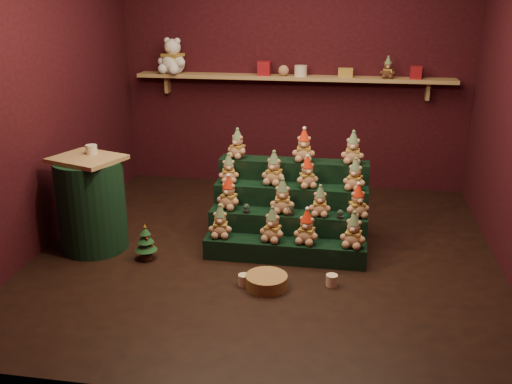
% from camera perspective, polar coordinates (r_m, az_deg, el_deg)
% --- Properties ---
extents(ground, '(4.00, 4.00, 0.00)m').
position_cam_1_polar(ground, '(5.15, 1.11, -5.98)').
color(ground, black).
rests_on(ground, ground).
extents(back_wall, '(4.00, 0.10, 2.80)m').
position_cam_1_polar(back_wall, '(6.75, 3.85, 12.39)').
color(back_wall, black).
rests_on(back_wall, ground).
extents(front_wall, '(4.00, 0.10, 2.80)m').
position_cam_1_polar(front_wall, '(2.77, -5.04, 2.56)').
color(front_wall, black).
rests_on(front_wall, ground).
extents(left_wall, '(0.10, 4.00, 2.80)m').
position_cam_1_polar(left_wall, '(5.42, -21.06, 9.53)').
color(left_wall, black).
rests_on(left_wall, ground).
extents(back_shelf, '(3.60, 0.26, 0.24)m').
position_cam_1_polar(back_shelf, '(6.59, 3.66, 11.30)').
color(back_shelf, '#A27C51').
rests_on(back_shelf, ground).
extents(riser_tier_front, '(1.40, 0.22, 0.18)m').
position_cam_1_polar(riser_tier_front, '(4.96, 2.85, -5.89)').
color(riser_tier_front, black).
rests_on(riser_tier_front, ground).
extents(riser_tier_midfront, '(1.40, 0.22, 0.36)m').
position_cam_1_polar(riser_tier_midfront, '(5.13, 3.16, -3.95)').
color(riser_tier_midfront, black).
rests_on(riser_tier_midfront, ground).
extents(riser_tier_midback, '(1.40, 0.22, 0.54)m').
position_cam_1_polar(riser_tier_midback, '(5.29, 3.45, -2.13)').
color(riser_tier_midback, black).
rests_on(riser_tier_midback, ground).
extents(riser_tier_back, '(1.40, 0.22, 0.72)m').
position_cam_1_polar(riser_tier_back, '(5.47, 3.73, -0.43)').
color(riser_tier_back, black).
rests_on(riser_tier_back, ground).
extents(teddy_0, '(0.22, 0.20, 0.29)m').
position_cam_1_polar(teddy_0, '(4.97, -3.60, -2.95)').
color(teddy_0, tan).
rests_on(teddy_0, riser_tier_front).
extents(teddy_1, '(0.26, 0.24, 0.30)m').
position_cam_1_polar(teddy_1, '(4.88, 1.67, -3.26)').
color(teddy_1, tan).
rests_on(teddy_1, riser_tier_front).
extents(teddy_2, '(0.25, 0.24, 0.30)m').
position_cam_1_polar(teddy_2, '(4.85, 5.09, -3.48)').
color(teddy_2, tan).
rests_on(teddy_2, riser_tier_front).
extents(teddy_3, '(0.25, 0.24, 0.30)m').
position_cam_1_polar(teddy_3, '(4.83, 9.74, -3.76)').
color(teddy_3, tan).
rests_on(teddy_3, riser_tier_front).
extents(teddy_4, '(0.25, 0.24, 0.30)m').
position_cam_1_polar(teddy_4, '(5.10, -2.75, -0.08)').
color(teddy_4, tan).
rests_on(teddy_4, riser_tier_midfront).
extents(teddy_5, '(0.22, 0.20, 0.30)m').
position_cam_1_polar(teddy_5, '(5.01, 2.67, -0.43)').
color(teddy_5, tan).
rests_on(teddy_5, riser_tier_midfront).
extents(teddy_6, '(0.20, 0.18, 0.27)m').
position_cam_1_polar(teddy_6, '(4.98, 6.42, -0.89)').
color(teddy_6, tan).
rests_on(teddy_6, riser_tier_midfront).
extents(teddy_7, '(0.26, 0.25, 0.29)m').
position_cam_1_polar(teddy_7, '(4.99, 10.13, -0.90)').
color(teddy_7, tan).
rests_on(teddy_7, riser_tier_midfront).
extents(teddy_8, '(0.23, 0.21, 0.26)m').
position_cam_1_polar(teddy_8, '(5.26, -2.77, 2.37)').
color(teddy_8, tan).
rests_on(teddy_8, riser_tier_midback).
extents(teddy_9, '(0.26, 0.24, 0.30)m').
position_cam_1_polar(teddy_9, '(5.19, 1.80, 2.38)').
color(teddy_9, tan).
rests_on(teddy_9, riser_tier_midback).
extents(teddy_10, '(0.25, 0.24, 0.28)m').
position_cam_1_polar(teddy_10, '(5.13, 5.14, 1.98)').
color(teddy_10, tan).
rests_on(teddy_10, riser_tier_midback).
extents(teddy_11, '(0.25, 0.23, 0.28)m').
position_cam_1_polar(teddy_11, '(5.12, 9.89, 1.73)').
color(teddy_11, tan).
rests_on(teddy_11, riser_tier_midback).
extents(teddy_12, '(0.25, 0.24, 0.27)m').
position_cam_1_polar(teddy_12, '(5.40, -1.86, 4.85)').
color(teddy_12, tan).
rests_on(teddy_12, riser_tier_back).
extents(teddy_13, '(0.22, 0.20, 0.30)m').
position_cam_1_polar(teddy_13, '(5.30, 4.81, 4.65)').
color(teddy_13, tan).
rests_on(teddy_13, riser_tier_back).
extents(teddy_14, '(0.22, 0.20, 0.29)m').
position_cam_1_polar(teddy_14, '(5.28, 9.68, 4.38)').
color(teddy_14, tan).
rests_on(teddy_14, riser_tier_back).
extents(snow_globe_a, '(0.06, 0.06, 0.08)m').
position_cam_1_polar(snow_globe_a, '(5.04, -0.96, -1.63)').
color(snow_globe_a, black).
rests_on(snow_globe_a, riser_tier_midfront).
extents(snow_globe_b, '(0.07, 0.07, 0.09)m').
position_cam_1_polar(snow_globe_b, '(4.98, 3.43, -1.84)').
color(snow_globe_b, black).
rests_on(snow_globe_b, riser_tier_midfront).
extents(snow_globe_c, '(0.06, 0.06, 0.08)m').
position_cam_1_polar(snow_globe_c, '(4.96, 8.41, -2.18)').
color(snow_globe_c, black).
rests_on(snow_globe_c, riser_tier_midfront).
extents(side_table, '(0.68, 0.63, 0.86)m').
position_cam_1_polar(side_table, '(5.29, -16.13, -1.13)').
color(side_table, '#A27C51').
rests_on(side_table, ground).
extents(table_ornament, '(0.10, 0.10, 0.08)m').
position_cam_1_polar(table_ornament, '(5.23, -16.14, 4.12)').
color(table_ornament, beige).
rests_on(table_ornament, side_table).
extents(mini_christmas_tree, '(0.19, 0.19, 0.33)m').
position_cam_1_polar(mini_christmas_tree, '(5.04, -10.97, -4.94)').
color(mini_christmas_tree, '#412217').
rests_on(mini_christmas_tree, ground).
extents(mug_left, '(0.09, 0.09, 0.09)m').
position_cam_1_polar(mug_left, '(4.57, -1.22, -8.78)').
color(mug_left, beige).
rests_on(mug_left, ground).
extents(mug_right, '(0.09, 0.09, 0.09)m').
position_cam_1_polar(mug_right, '(4.60, 7.59, -8.75)').
color(mug_right, beige).
rests_on(mug_right, ground).
extents(wicker_basket, '(0.40, 0.40, 0.10)m').
position_cam_1_polar(wicker_basket, '(4.54, 1.06, -8.93)').
color(wicker_basket, olive).
rests_on(wicker_basket, ground).
extents(white_bear, '(0.45, 0.42, 0.51)m').
position_cam_1_polar(white_bear, '(6.81, -8.34, 13.77)').
color(white_bear, silver).
rests_on(white_bear, back_shelf).
extents(brown_bear, '(0.17, 0.15, 0.23)m').
position_cam_1_polar(brown_bear, '(6.51, 13.04, 12.01)').
color(brown_bear, '#502C1A').
rests_on(brown_bear, back_shelf).
extents(gift_tin_red_a, '(0.14, 0.14, 0.16)m').
position_cam_1_polar(gift_tin_red_a, '(6.59, 0.84, 12.27)').
color(gift_tin_red_a, maroon).
rests_on(gift_tin_red_a, back_shelf).
extents(gift_tin_cream, '(0.14, 0.14, 0.12)m').
position_cam_1_polar(gift_tin_cream, '(6.54, 4.49, 11.99)').
color(gift_tin_cream, beige).
rests_on(gift_tin_cream, back_shelf).
extents(gift_tin_red_b, '(0.12, 0.12, 0.14)m').
position_cam_1_polar(gift_tin_red_b, '(6.55, 15.67, 11.45)').
color(gift_tin_red_b, maroon).
rests_on(gift_tin_red_b, back_shelf).
extents(shelf_plush_ball, '(0.12, 0.12, 0.12)m').
position_cam_1_polar(shelf_plush_ball, '(6.56, 2.78, 12.04)').
color(shelf_plush_ball, tan).
rests_on(shelf_plush_ball, back_shelf).
extents(scarf_gift_box, '(0.16, 0.10, 0.10)m').
position_cam_1_polar(scarf_gift_box, '(6.52, 8.94, 11.70)').
color(scarf_gift_box, orange).
rests_on(scarf_gift_box, back_shelf).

